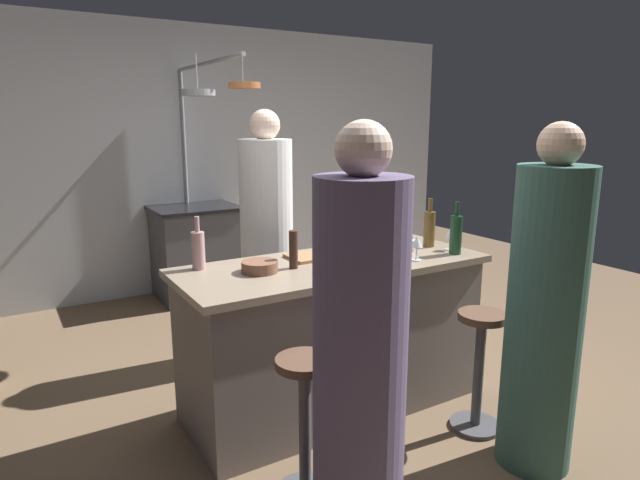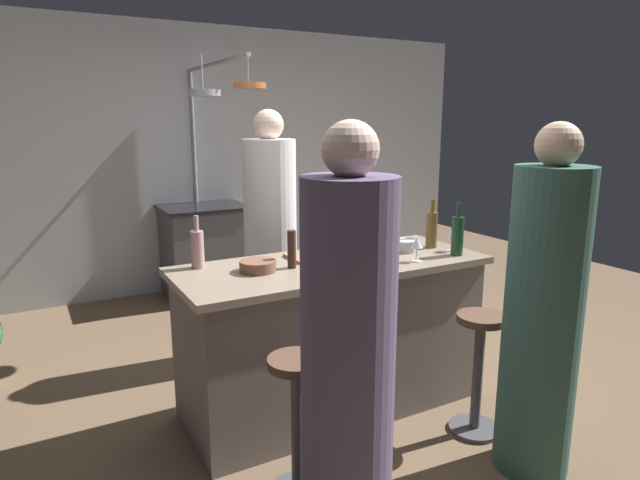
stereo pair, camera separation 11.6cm
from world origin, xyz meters
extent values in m
plane|color=brown|center=(0.00, 0.00, 0.00)|extent=(9.00, 9.00, 0.00)
cube|color=#B2B7BC|center=(0.00, 2.85, 1.30)|extent=(6.40, 0.16, 2.60)
cube|color=slate|center=(0.00, 0.00, 0.43)|extent=(1.72, 0.66, 0.86)
cube|color=gray|center=(0.00, 0.00, 0.88)|extent=(1.80, 0.72, 0.04)
cube|color=#47474C|center=(0.00, 2.45, 0.43)|extent=(0.76, 0.60, 0.86)
cube|color=black|center=(0.00, 2.45, 0.88)|extent=(0.80, 0.64, 0.03)
cylinder|color=white|center=(0.01, 0.90, 0.78)|extent=(0.37, 0.37, 1.56)
sphere|color=beige|center=(0.01, 0.90, 1.66)|extent=(0.21, 0.21, 0.21)
cylinder|color=#4C4C51|center=(0.56, -0.62, 0.01)|extent=(0.28, 0.28, 0.02)
cylinder|color=#4C4C51|center=(0.56, -0.62, 0.33)|extent=(0.06, 0.06, 0.62)
cylinder|color=brown|center=(0.56, -0.62, 0.66)|extent=(0.26, 0.26, 0.04)
cylinder|color=#33594C|center=(0.57, -0.98, 0.75)|extent=(0.36, 0.36, 1.50)
sphere|color=#D8AD8C|center=(0.57, -0.98, 1.59)|extent=(0.20, 0.20, 0.20)
cylinder|color=#4C4C51|center=(-0.54, -0.62, 0.33)|extent=(0.06, 0.06, 0.62)
cylinder|color=brown|center=(-0.54, -0.62, 0.66)|extent=(0.26, 0.26, 0.04)
cylinder|color=#594C6B|center=(-0.51, -0.98, 0.75)|extent=(0.36, 0.36, 1.50)
sphere|color=beige|center=(-0.51, -0.98, 1.60)|extent=(0.21, 0.21, 0.21)
cylinder|color=gray|center=(0.00, 2.70, 1.07)|extent=(0.04, 0.04, 2.15)
cylinder|color=gray|center=(0.00, 1.95, 2.15)|extent=(0.04, 1.51, 0.04)
cylinder|color=gray|center=(-0.30, 1.32, 1.88)|extent=(0.23, 0.23, 0.04)
cylinder|color=gray|center=(-0.30, 1.34, 2.02)|extent=(0.01, 0.01, 0.27)
cylinder|color=#B26638|center=(0.05, 1.31, 1.94)|extent=(0.24, 0.24, 0.04)
cylinder|color=gray|center=(0.05, 1.34, 2.05)|extent=(0.01, 0.01, 0.21)
cube|color=#997047|center=(-0.03, 0.15, 0.91)|extent=(0.32, 0.22, 0.02)
cylinder|color=#382319|center=(-0.26, 0.00, 1.01)|extent=(0.05, 0.05, 0.21)
cylinder|color=#B78C8E|center=(-0.71, 0.25, 1.00)|extent=(0.07, 0.07, 0.21)
cylinder|color=#B78C8E|center=(-0.71, 0.25, 1.15)|extent=(0.03, 0.03, 0.08)
cylinder|color=brown|center=(0.73, 0.01, 1.01)|extent=(0.07, 0.07, 0.23)
cylinder|color=brown|center=(0.73, 0.01, 1.17)|extent=(0.03, 0.03, 0.08)
cylinder|color=#193D23|center=(0.73, -0.22, 1.02)|extent=(0.07, 0.07, 0.23)
cylinder|color=#193D23|center=(0.73, -0.22, 1.17)|extent=(0.03, 0.03, 0.08)
cylinder|color=silver|center=(0.43, -0.22, 0.90)|extent=(0.06, 0.06, 0.01)
cylinder|color=silver|center=(0.43, -0.22, 0.94)|extent=(0.01, 0.01, 0.07)
cone|color=silver|center=(0.43, -0.22, 1.01)|extent=(0.07, 0.07, 0.06)
cylinder|color=silver|center=(0.22, 0.07, 0.90)|extent=(0.06, 0.06, 0.01)
cylinder|color=silver|center=(0.22, 0.07, 0.94)|extent=(0.01, 0.01, 0.07)
cone|color=silver|center=(0.22, 0.07, 1.01)|extent=(0.07, 0.07, 0.06)
cylinder|color=silver|center=(0.78, -0.13, 0.90)|extent=(0.06, 0.06, 0.01)
cylinder|color=silver|center=(0.78, -0.13, 0.94)|extent=(0.01, 0.01, 0.07)
cone|color=silver|center=(0.78, -0.13, 1.01)|extent=(0.07, 0.07, 0.06)
cylinder|color=brown|center=(-0.45, 0.03, 0.93)|extent=(0.20, 0.20, 0.06)
cylinder|color=#B7B7BC|center=(0.52, 0.01, 0.94)|extent=(0.15, 0.15, 0.07)
camera|label=1|loc=(-1.62, -2.53, 1.70)|focal=30.52mm
camera|label=2|loc=(-1.52, -2.59, 1.70)|focal=30.52mm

